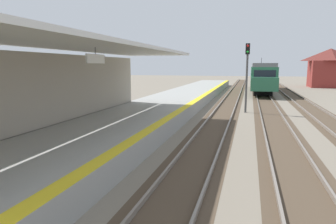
{
  "coord_description": "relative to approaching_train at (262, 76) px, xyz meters",
  "views": [
    {
      "loc": [
        3.73,
        -1.02,
        3.54
      ],
      "look_at": [
        1.28,
        8.04,
        2.1
      ],
      "focal_mm": 32.19,
      "sensor_mm": 36.0,
      "label": 1
    }
  ],
  "objects": [
    {
      "name": "distant_trackside_house",
      "position": [
        11.16,
        12.08,
        1.16
      ],
      "size": [
        6.6,
        5.28,
        6.4
      ],
      "color": "maroon",
      "rests_on": "ground"
    },
    {
      "name": "rail_signal_post",
      "position": [
        -1.81,
        -20.01,
        1.02
      ],
      "size": [
        0.32,
        0.34,
        5.2
      ],
      "color": "#4C4C4C",
      "rests_on": "ground"
    },
    {
      "name": "approaching_train",
      "position": [
        0.0,
        0.0,
        0.0
      ],
      "size": [
        2.93,
        19.6,
        4.76
      ],
      "color": "#286647",
      "rests_on": "ground"
    },
    {
      "name": "track_pair_far_side",
      "position": [
        3.4,
        -22.61,
        -2.13
      ],
      "size": [
        2.34,
        120.0,
        0.16
      ],
      "color": "#4C3D2D",
      "rests_on": "ground"
    },
    {
      "name": "station_building_with_canopy",
      "position": [
        -9.6,
        -34.72,
        0.48
      ],
      "size": [
        4.85,
        24.0,
        4.43
      ],
      "color": "#4C4C4C",
      "rests_on": "ground"
    },
    {
      "name": "station_platform",
      "position": [
        -7.8,
        -26.61,
        -1.73
      ],
      "size": [
        5.0,
        80.0,
        0.91
      ],
      "color": "#999993",
      "rests_on": "ground"
    },
    {
      "name": "track_pair_middle",
      "position": [
        -0.0,
        -22.61,
        -2.13
      ],
      "size": [
        2.34,
        120.0,
        0.16
      ],
      "color": "#4C3D2D",
      "rests_on": "ground"
    },
    {
      "name": "track_pair_nearest_platform",
      "position": [
        -3.4,
        -22.61,
        -2.13
      ],
      "size": [
        2.34,
        120.0,
        0.16
      ],
      "color": "#4C3D2D",
      "rests_on": "ground"
    }
  ]
}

